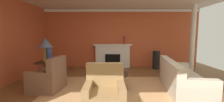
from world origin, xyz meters
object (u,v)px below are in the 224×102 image
at_px(vase_on_side_table, 49,55).
at_px(armchair_near_window, 48,80).
at_px(coffee_table, 111,77).
at_px(vase_mantel_right, 124,40).
at_px(sofa, 181,80).
at_px(table_lamp, 46,45).
at_px(armchair_facing_fireplace, 105,97).
at_px(fireplace, 113,56).
at_px(vase_tall_corner, 156,60).
at_px(side_table, 47,71).

bearing_deg(vase_on_side_table, armchair_near_window, -71.95).
height_order(coffee_table, vase_mantel_right, vase_mantel_right).
bearing_deg(coffee_table, armchair_near_window, -174.39).
bearing_deg(coffee_table, sofa, -5.17).
relative_size(armchair_near_window, table_lamp, 1.27).
bearing_deg(vase_on_side_table, vase_mantel_right, 43.66).
xyz_separation_m(sofa, armchair_facing_fireplace, (-2.06, -1.14, 0.01)).
xyz_separation_m(fireplace, coffee_table, (-0.04, -2.82, -0.19)).
distance_m(armchair_near_window, vase_on_side_table, 0.83).
xyz_separation_m(fireplace, sofa, (1.91, -3.00, -0.23)).
xyz_separation_m(table_lamp, vase_tall_corner, (4.10, 2.03, -0.81)).
xyz_separation_m(vase_tall_corner, vase_mantel_right, (-1.43, 0.25, 0.90)).
xyz_separation_m(sofa, coffee_table, (-1.95, 0.18, 0.04)).
height_order(fireplace, armchair_facing_fireplace, fireplace).
relative_size(sofa, coffee_table, 2.20).
distance_m(fireplace, vase_on_side_table, 3.17).
bearing_deg(armchair_near_window, vase_tall_corner, 35.49).
distance_m(armchair_near_window, side_table, 0.74).
bearing_deg(table_lamp, armchair_near_window, -63.69).
height_order(coffee_table, vase_tall_corner, vase_tall_corner).
distance_m(table_lamp, vase_tall_corner, 4.65).
bearing_deg(fireplace, vase_mantel_right, -5.11).
distance_m(sofa, armchair_near_window, 3.70).
bearing_deg(fireplace, armchair_facing_fireplace, -92.08).
xyz_separation_m(armchair_near_window, side_table, (-0.33, 0.66, 0.09)).
xyz_separation_m(sofa, vase_mantel_right, (-1.36, 2.95, 1.01)).
distance_m(coffee_table, table_lamp, 2.31).
distance_m(vase_on_side_table, vase_tall_corner, 4.53).
bearing_deg(vase_mantel_right, side_table, -139.44).
relative_size(fireplace, side_table, 2.57).
distance_m(armchair_near_window, table_lamp, 1.18).
bearing_deg(sofa, vase_tall_corner, 88.39).
bearing_deg(vase_on_side_table, vase_tall_corner, 28.60).
bearing_deg(armchair_facing_fireplace, coffee_table, 85.33).
relative_size(table_lamp, vase_on_side_table, 1.72).
distance_m(fireplace, vase_tall_corner, 2.01).
bearing_deg(side_table, vase_mantel_right, 40.56).
relative_size(sofa, armchair_near_window, 2.32).
xyz_separation_m(side_table, vase_tall_corner, (4.10, 2.03, 0.01)).
relative_size(armchair_near_window, coffee_table, 0.95).
height_order(armchair_facing_fireplace, table_lamp, table_lamp).
bearing_deg(table_lamp, vase_tall_corner, 26.38).
bearing_deg(armchair_near_window, sofa, -0.07).
xyz_separation_m(coffee_table, table_lamp, (-2.08, 0.49, 0.89)).
bearing_deg(side_table, armchair_near_window, -63.69).
distance_m(armchair_near_window, armchair_facing_fireplace, 2.00).
bearing_deg(vase_on_side_table, table_lamp, 141.34).
xyz_separation_m(armchair_facing_fireplace, vase_tall_corner, (2.13, 3.84, 0.10)).
bearing_deg(coffee_table, vase_on_side_table, 169.24).
bearing_deg(side_table, coffee_table, -13.18).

